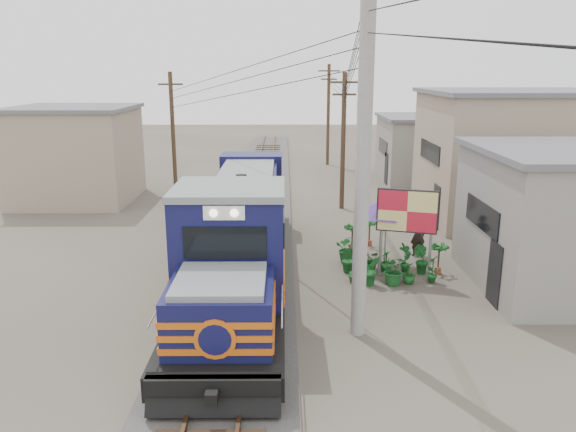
{
  "coord_description": "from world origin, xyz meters",
  "views": [
    {
      "loc": [
        1.46,
        -14.8,
        7.15
      ],
      "look_at": [
        1.59,
        4.03,
        2.2
      ],
      "focal_mm": 35.0,
      "sensor_mm": 36.0,
      "label": 1
    }
  ],
  "objects_px": {
    "locomotive": "(241,233)",
    "vendor": "(418,235)",
    "market_umbrella": "(387,206)",
    "billboard": "(407,214)"
  },
  "relations": [
    {
      "from": "locomotive",
      "to": "vendor",
      "type": "height_order",
      "value": "locomotive"
    },
    {
      "from": "market_umbrella",
      "to": "vendor",
      "type": "relative_size",
      "value": 1.58
    },
    {
      "from": "billboard",
      "to": "vendor",
      "type": "xyz_separation_m",
      "value": [
        1.04,
        2.5,
        -1.52
      ]
    },
    {
      "from": "vendor",
      "to": "locomotive",
      "type": "bearing_deg",
      "value": 13.84
    },
    {
      "from": "billboard",
      "to": "market_umbrella",
      "type": "xyz_separation_m",
      "value": [
        -0.48,
        1.17,
        -0.03
      ]
    },
    {
      "from": "locomotive",
      "to": "market_umbrella",
      "type": "distance_m",
      "value": 5.42
    },
    {
      "from": "locomotive",
      "to": "vendor",
      "type": "xyz_separation_m",
      "value": [
        6.7,
        2.8,
        -0.92
      ]
    },
    {
      "from": "locomotive",
      "to": "vendor",
      "type": "relative_size",
      "value": 9.72
    },
    {
      "from": "locomotive",
      "to": "billboard",
      "type": "height_order",
      "value": "locomotive"
    },
    {
      "from": "market_umbrella",
      "to": "vendor",
      "type": "height_order",
      "value": "market_umbrella"
    }
  ]
}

